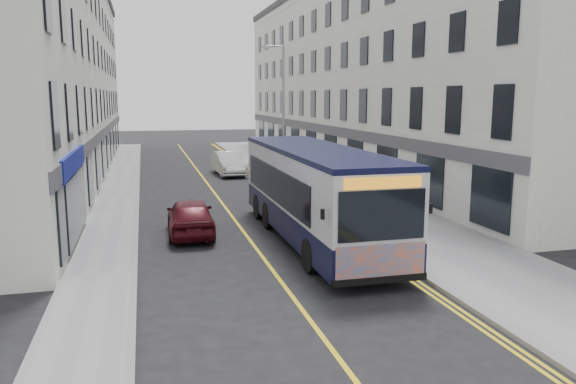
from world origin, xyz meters
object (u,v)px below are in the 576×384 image
car_white (229,163)px  city_bus (315,191)px  car_maroon (190,216)px  pedestrian_far (335,165)px  pedestrian_near (305,164)px  bicycle (397,222)px  streetlamp (282,110)px

car_white → city_bus: bearing=-92.0°
car_white → car_maroon: 16.36m
pedestrian_far → pedestrian_near: bearing=151.5°
city_bus → pedestrian_far: (5.26, 12.97, -0.78)m
bicycle → car_maroon: car_maroon is taller
bicycle → car_maroon: (-7.11, 2.68, 0.02)m
city_bus → pedestrian_near: (3.60, 13.76, -0.77)m
pedestrian_near → car_white: pedestrian_near is taller
car_maroon → city_bus: bearing=155.7°
city_bus → car_white: (-0.42, 17.96, -1.08)m
pedestrian_far → car_maroon: bearing=-134.3°
streetlamp → city_bus: size_ratio=0.69×
car_white → pedestrian_far: bearing=-44.6°
pedestrian_near → car_maroon: bearing=-106.9°
pedestrian_near → car_white: bearing=150.5°
streetlamp → pedestrian_far: (3.32, 0.21, -3.32)m
streetlamp → car_white: (-2.37, 5.20, -3.62)m
streetlamp → car_maroon: bearing=-119.9°
city_bus → pedestrian_far: size_ratio=6.16×
city_bus → bicycle: (2.89, -0.63, -1.16)m
streetlamp → bicycle: size_ratio=3.72×
bicycle → car_white: 18.89m
car_maroon → bicycle: bearing=160.9°
streetlamp → pedestrian_near: 3.83m
city_bus → car_white: 18.00m
bicycle → pedestrian_near: (0.71, 14.39, 0.38)m
pedestrian_far → car_white: 7.57m
car_maroon → pedestrian_near: bearing=-122.1°
bicycle → pedestrian_near: size_ratio=1.13×
city_bus → car_maroon: bearing=154.1°
pedestrian_far → streetlamp: bearing=-179.7°
bicycle → car_white: (-3.31, 18.59, 0.07)m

